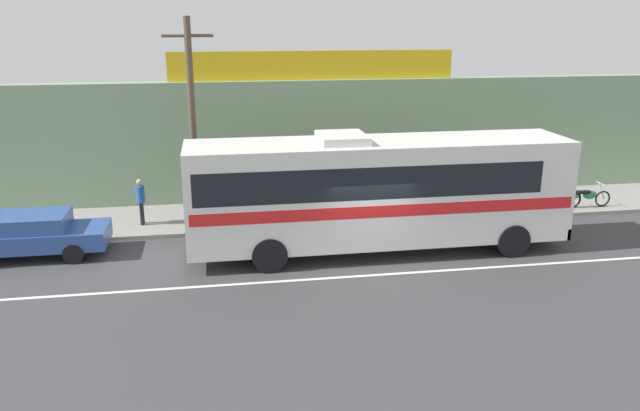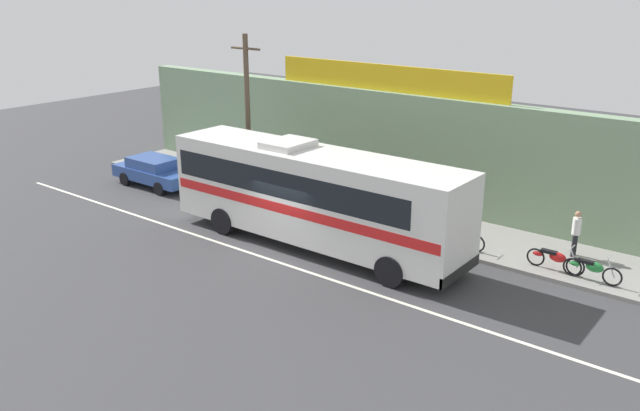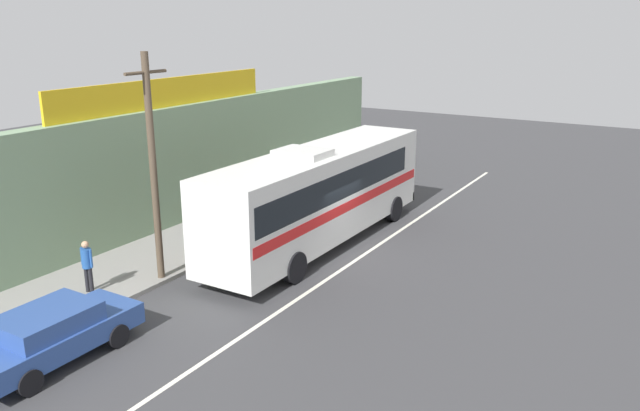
# 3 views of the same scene
# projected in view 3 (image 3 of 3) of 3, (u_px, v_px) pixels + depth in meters

# --- Properties ---
(ground_plane) EXTENTS (70.00, 70.00, 0.00)m
(ground_plane) POSITION_uv_depth(u_px,v_px,m) (340.00, 254.00, 22.58)
(ground_plane) COLOR #3A3A3D
(sidewalk_slab) EXTENTS (30.00, 3.60, 0.14)m
(sidewalk_slab) POSITION_uv_depth(u_px,v_px,m) (226.00, 228.00, 25.14)
(sidewalk_slab) COLOR gray
(sidewalk_slab) RESTS_ON ground_plane
(storefront_facade) EXTENTS (30.00, 0.70, 4.80)m
(storefront_facade) POSITION_uv_depth(u_px,v_px,m) (182.00, 165.00, 25.54)
(storefront_facade) COLOR gray
(storefront_facade) RESTS_ON ground_plane
(storefront_billboard) EXTENTS (11.06, 0.12, 1.10)m
(storefront_billboard) POSITION_uv_depth(u_px,v_px,m) (168.00, 92.00, 24.27)
(storefront_billboard) COLOR gold
(storefront_billboard) RESTS_ON storefront_facade
(road_center_stripe) EXTENTS (30.00, 0.14, 0.01)m
(road_center_stripe) POSITION_uv_depth(u_px,v_px,m) (360.00, 258.00, 22.18)
(road_center_stripe) COLOR silver
(road_center_stripe) RESTS_ON ground_plane
(intercity_bus) EXTENTS (11.76, 2.63, 3.78)m
(intercity_bus) POSITION_uv_depth(u_px,v_px,m) (319.00, 191.00, 22.91)
(intercity_bus) COLOR silver
(intercity_bus) RESTS_ON ground_plane
(parked_car) EXTENTS (4.34, 1.83, 1.37)m
(parked_car) POSITION_uv_depth(u_px,v_px,m) (51.00, 333.00, 15.31)
(parked_car) COLOR #2D4C93
(parked_car) RESTS_ON ground_plane
(utility_pole) EXTENTS (1.60, 0.22, 7.03)m
(utility_pole) POSITION_uv_depth(u_px,v_px,m) (153.00, 166.00, 19.14)
(utility_pole) COLOR brown
(utility_pole) RESTS_ON sidewalk_slab
(motorcycle_green) EXTENTS (1.85, 0.56, 0.94)m
(motorcycle_green) POSITION_uv_depth(u_px,v_px,m) (363.00, 172.00, 32.20)
(motorcycle_green) COLOR black
(motorcycle_green) RESTS_ON sidewalk_slab
(motorcycle_black) EXTENTS (1.93, 0.56, 0.94)m
(motorcycle_black) POSITION_uv_depth(u_px,v_px,m) (351.00, 177.00, 31.24)
(motorcycle_black) COLOR black
(motorcycle_black) RESTS_ON sidewalk_slab
(motorcycle_purple) EXTENTS (1.87, 0.56, 0.94)m
(motorcycle_purple) POSITION_uv_depth(u_px,v_px,m) (317.00, 192.00, 28.44)
(motorcycle_purple) COLOR black
(motorcycle_purple) RESTS_ON sidewalk_slab
(pedestrian_far_right) EXTENTS (0.30, 0.48, 1.61)m
(pedestrian_far_right) POSITION_uv_depth(u_px,v_px,m) (202.00, 207.00, 24.45)
(pedestrian_far_right) COLOR black
(pedestrian_far_right) RESTS_ON sidewalk_slab
(pedestrian_near_shop) EXTENTS (0.30, 0.48, 1.63)m
(pedestrian_near_shop) POSITION_uv_depth(u_px,v_px,m) (87.00, 263.00, 18.80)
(pedestrian_near_shop) COLOR black
(pedestrian_near_shop) RESTS_ON sidewalk_slab
(pedestrian_by_curb) EXTENTS (0.30, 0.48, 1.64)m
(pedestrian_by_curb) POSITION_uv_depth(u_px,v_px,m) (323.00, 162.00, 32.00)
(pedestrian_by_curb) COLOR black
(pedestrian_by_curb) RESTS_ON sidewalk_slab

